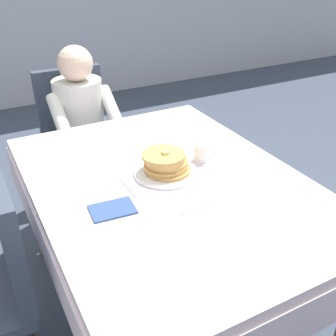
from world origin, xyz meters
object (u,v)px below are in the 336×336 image
object	(u,v)px
cup_coffee	(202,152)
spoon_near_edge	(198,209)
diner_person	(82,119)
breakfast_stack	(166,162)
dining_table_main	(168,197)
fork_left_of_plate	(128,186)
chair_diner	(77,131)
knife_right_of_plate	(204,165)
plate_breakfast	(166,172)

from	to	relation	value
cup_coffee	spoon_near_edge	world-z (taller)	cup_coffee
diner_person	breakfast_stack	distance (m)	0.97
dining_table_main	breakfast_stack	world-z (taller)	breakfast_stack
dining_table_main	fork_left_of_plate	xyz separation A→B (m)	(-0.17, 0.03, 0.09)
dining_table_main	breakfast_stack	xyz separation A→B (m)	(0.02, 0.06, 0.15)
chair_diner	knife_right_of_plate	xyz separation A→B (m)	(0.28, -1.14, 0.21)
breakfast_stack	spoon_near_edge	distance (m)	0.31
diner_person	knife_right_of_plate	xyz separation A→B (m)	(0.28, -0.98, 0.07)
fork_left_of_plate	spoon_near_edge	bearing A→B (deg)	-148.38
chair_diner	knife_right_of_plate	distance (m)	1.19
dining_table_main	diner_person	world-z (taller)	diner_person
plate_breakfast	diner_person	bearing A→B (deg)	95.09
fork_left_of_plate	knife_right_of_plate	xyz separation A→B (m)	(0.38, -0.00, 0.00)
diner_person	chair_diner	bearing A→B (deg)	-90.00
diner_person	knife_right_of_plate	world-z (taller)	diner_person
plate_breakfast	fork_left_of_plate	size ratio (longest dim) A/B	1.56
chair_diner	diner_person	xyz separation A→B (m)	(-0.00, -0.16, 0.14)
cup_coffee	chair_diner	bearing A→B (deg)	105.08
cup_coffee	spoon_near_edge	xyz separation A→B (m)	(-0.22, -0.33, -0.04)
chair_diner	fork_left_of_plate	size ratio (longest dim) A/B	5.17
fork_left_of_plate	knife_right_of_plate	size ratio (longest dim) A/B	0.90
breakfast_stack	knife_right_of_plate	world-z (taller)	breakfast_stack
dining_table_main	knife_right_of_plate	bearing A→B (deg)	9.40
cup_coffee	fork_left_of_plate	distance (m)	0.40
dining_table_main	chair_diner	xyz separation A→B (m)	(-0.07, 1.17, -0.12)
dining_table_main	plate_breakfast	xyz separation A→B (m)	(0.02, 0.05, 0.10)
chair_diner	fork_left_of_plate	xyz separation A→B (m)	(-0.10, -1.14, 0.21)
diner_person	cup_coffee	xyz separation A→B (m)	(0.29, -0.93, 0.11)
chair_diner	knife_right_of_plate	world-z (taller)	chair_diner
cup_coffee	fork_left_of_plate	world-z (taller)	cup_coffee
knife_right_of_plate	chair_diner	bearing A→B (deg)	8.38
chair_diner	breakfast_stack	distance (m)	1.15
chair_diner	spoon_near_edge	world-z (taller)	chair_diner
dining_table_main	knife_right_of_plate	world-z (taller)	knife_right_of_plate
plate_breakfast	knife_right_of_plate	xyz separation A→B (m)	(0.19, -0.02, -0.01)
chair_diner	cup_coffee	size ratio (longest dim) A/B	8.23
cup_coffee	fork_left_of_plate	size ratio (longest dim) A/B	0.63
breakfast_stack	plate_breakfast	bearing A→B (deg)	-137.89
dining_table_main	plate_breakfast	distance (m)	0.11
chair_diner	breakfast_stack	xyz separation A→B (m)	(0.09, -1.11, 0.27)
dining_table_main	breakfast_stack	distance (m)	0.16
chair_diner	spoon_near_edge	bearing A→B (deg)	92.74
chair_diner	dining_table_main	bearing A→B (deg)	93.43
dining_table_main	fork_left_of_plate	distance (m)	0.20
knife_right_of_plate	spoon_near_edge	size ratio (longest dim) A/B	1.33
breakfast_stack	fork_left_of_plate	size ratio (longest dim) A/B	1.18
diner_person	plate_breakfast	distance (m)	0.97
diner_person	fork_left_of_plate	size ratio (longest dim) A/B	6.22
dining_table_main	knife_right_of_plate	size ratio (longest dim) A/B	7.62
spoon_near_edge	diner_person	bearing A→B (deg)	88.69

